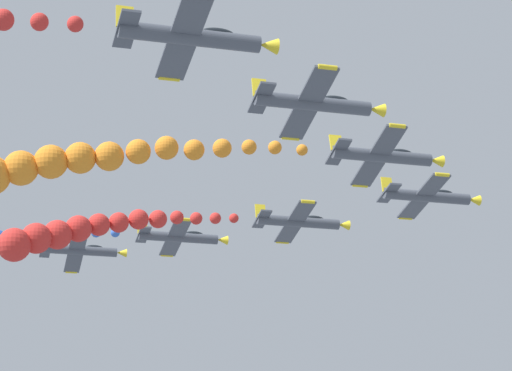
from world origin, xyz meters
The scene contains 10 objects.
airplane_lead centered at (-0.06, 17.68, 60.76)m, with size 9.40×10.35×3.08m.
airplane_left_inner centered at (-11.62, 8.12, 60.27)m, with size 9.35×10.35×3.18m.
smoke_trail_left_inner centered at (-8.36, -16.09, 56.80)m, with size 7.07×24.58×7.38m.
airplane_right_inner centered at (11.66, 8.19, 60.62)m, with size 9.23×10.35×3.40m.
smoke_trail_right_inner centered at (10.28, -18.40, 58.25)m, with size 4.42×27.46×5.94m.
airplane_left_outer centered at (-22.85, -2.43, 60.44)m, with size 9.38×10.35×3.12m.
smoke_trail_left_outer centered at (-24.31, -20.67, 59.47)m, with size 3.98×16.60×3.28m.
airplane_right_outer centered at (22.61, -1.80, 60.63)m, with size 9.30×10.35×3.29m.
airplane_trailing centered at (-34.48, -12.12, 60.78)m, with size 8.99×10.35×3.93m.
airplane_high_slot centered at (33.90, -13.73, 59.93)m, with size 9.40×10.35×3.07m.
Camera 1 is at (96.63, -27.43, 32.26)m, focal length 77.82 mm.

